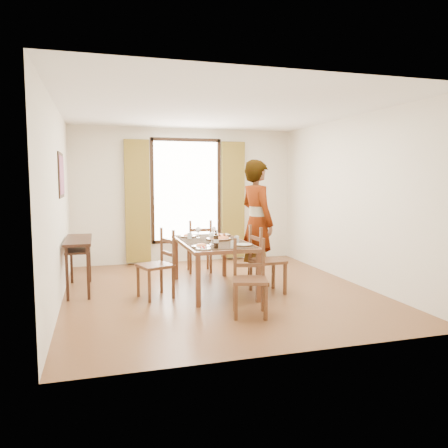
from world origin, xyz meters
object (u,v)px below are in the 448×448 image
object	(u,v)px
console_table	(78,246)
dining_table	(213,245)
pasta_platter	(219,237)
man	(257,223)

from	to	relation	value
console_table	dining_table	distance (m)	2.03
console_table	dining_table	xyz separation A→B (m)	(1.97, -0.50, 0.01)
pasta_platter	dining_table	bearing A→B (deg)	-142.05
dining_table	pasta_platter	world-z (taller)	pasta_platter
console_table	man	world-z (taller)	man
dining_table	pasta_platter	size ratio (longest dim) A/B	4.47
man	pasta_platter	bearing A→B (deg)	82.46
console_table	man	xyz separation A→B (m)	(2.74, -0.35, 0.31)
pasta_platter	console_table	bearing A→B (deg)	169.03
console_table	dining_table	size ratio (longest dim) A/B	0.67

